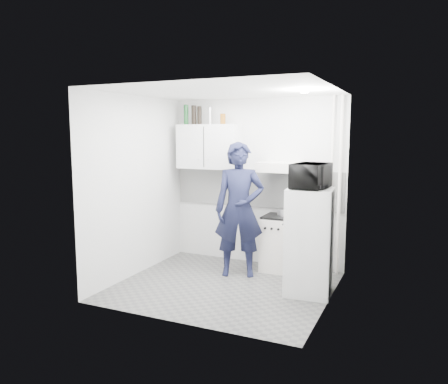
% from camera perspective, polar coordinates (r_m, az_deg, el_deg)
% --- Properties ---
extents(floor, '(2.80, 2.80, 0.00)m').
position_cam_1_polar(floor, '(6.06, -0.03, -12.21)').
color(floor, '#575652').
rests_on(floor, ground).
extents(ceiling, '(2.80, 2.80, 0.00)m').
position_cam_1_polar(ceiling, '(5.72, -0.03, 13.06)').
color(ceiling, white).
rests_on(ceiling, wall_back).
extents(wall_back, '(2.80, 0.00, 2.80)m').
position_cam_1_polar(wall_back, '(6.90, 4.26, 1.32)').
color(wall_back, silver).
rests_on(wall_back, floor).
extents(wall_left, '(0.00, 2.60, 2.60)m').
position_cam_1_polar(wall_left, '(6.45, -11.43, 0.74)').
color(wall_left, silver).
rests_on(wall_left, floor).
extents(wall_right, '(0.00, 2.60, 2.60)m').
position_cam_1_polar(wall_right, '(5.33, 13.80, -0.78)').
color(wall_right, silver).
rests_on(wall_right, floor).
extents(person, '(0.83, 0.68, 1.94)m').
position_cam_1_polar(person, '(6.30, 2.01, -2.30)').
color(person, black).
rests_on(person, floor).
extents(stove, '(0.51, 0.51, 0.81)m').
position_cam_1_polar(stove, '(6.68, 7.32, -6.75)').
color(stove, silver).
rests_on(stove, floor).
extents(fridge, '(0.63, 0.63, 1.37)m').
position_cam_1_polar(fridge, '(5.73, 11.07, -6.37)').
color(fridge, silver).
rests_on(fridge, floor).
extents(stove_top, '(0.49, 0.49, 0.03)m').
position_cam_1_polar(stove_top, '(6.59, 7.38, -3.21)').
color(stove_top, black).
rests_on(stove_top, stove).
extents(saucepan, '(0.18, 0.18, 0.10)m').
position_cam_1_polar(saucepan, '(6.59, 7.74, -2.64)').
color(saucepan, silver).
rests_on(saucepan, stove_top).
extents(microwave, '(0.61, 0.44, 0.32)m').
position_cam_1_polar(microwave, '(5.59, 11.29, 2.07)').
color(microwave, black).
rests_on(microwave, fridge).
extents(bottle_a, '(0.07, 0.07, 0.32)m').
position_cam_1_polar(bottle_a, '(7.19, -4.97, 10.02)').
color(bottle_a, '#144C1E').
rests_on(bottle_a, upper_cabinet).
extents(bottle_b, '(0.08, 0.08, 0.30)m').
position_cam_1_polar(bottle_b, '(7.12, -3.95, 10.00)').
color(bottle_b, black).
rests_on(bottle_b, upper_cabinet).
extents(bottle_c, '(0.07, 0.07, 0.29)m').
position_cam_1_polar(bottle_c, '(7.07, -3.22, 9.96)').
color(bottle_c, black).
rests_on(bottle_c, upper_cabinet).
extents(bottle_d, '(0.06, 0.06, 0.27)m').
position_cam_1_polar(bottle_d, '(6.99, -1.87, 9.90)').
color(bottle_d, silver).
rests_on(bottle_d, upper_cabinet).
extents(canister_b, '(0.09, 0.09, 0.16)m').
position_cam_1_polar(canister_b, '(6.89, -0.15, 9.51)').
color(canister_b, brown).
rests_on(canister_b, upper_cabinet).
extents(upper_cabinet, '(1.00, 0.35, 0.70)m').
position_cam_1_polar(upper_cabinet, '(6.99, -2.00, 5.94)').
color(upper_cabinet, silver).
rests_on(upper_cabinet, wall_back).
extents(range_hood, '(0.60, 0.50, 0.14)m').
position_cam_1_polar(range_hood, '(6.50, 7.26, 3.27)').
color(range_hood, silver).
rests_on(range_hood, wall_back).
extents(backsplash, '(2.74, 0.03, 0.60)m').
position_cam_1_polar(backsplash, '(6.90, 4.21, 0.48)').
color(backsplash, white).
rests_on(backsplash, wall_back).
extents(pipe_a, '(0.05, 0.05, 2.60)m').
position_cam_1_polar(pipe_a, '(6.49, 14.85, 0.68)').
color(pipe_a, silver).
rests_on(pipe_a, floor).
extents(pipe_b, '(0.04, 0.04, 2.60)m').
position_cam_1_polar(pipe_b, '(6.51, 13.81, 0.73)').
color(pipe_b, silver).
rests_on(pipe_b, floor).
extents(ceiling_spot_fixture, '(0.10, 0.10, 0.02)m').
position_cam_1_polar(ceiling_spot_fixture, '(5.58, 10.49, 12.76)').
color(ceiling_spot_fixture, white).
rests_on(ceiling_spot_fixture, ceiling).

